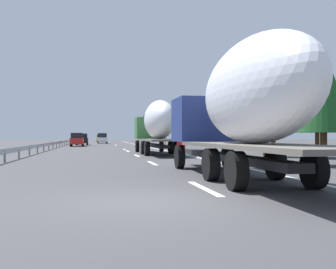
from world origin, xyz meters
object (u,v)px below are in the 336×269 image
(truck_lead, at_px, (157,124))
(truck_trailing, at_px, (242,103))
(car_red_compact, at_px, (77,140))
(road_sign, at_px, (165,128))
(car_yellow_coupe, at_px, (100,138))
(car_white_van, at_px, (102,138))
(car_black_suv, at_px, (82,139))

(truck_lead, height_order, truck_trailing, truck_trailing)
(truck_lead, relative_size, truck_trailing, 0.97)
(car_red_compact, height_order, road_sign, road_sign)
(car_yellow_coupe, bearing_deg, truck_lead, -176.65)
(car_yellow_coupe, bearing_deg, car_white_van, -179.25)
(truck_trailing, height_order, car_yellow_coupe, truck_trailing)
(car_white_van, height_order, road_sign, road_sign)
(car_red_compact, distance_m, road_sign, 15.37)
(car_white_van, xyz_separation_m, road_sign, (-33.78, -6.73, 1.35))
(car_white_van, relative_size, road_sign, 1.33)
(truck_lead, distance_m, car_white_van, 48.16)
(truck_trailing, xyz_separation_m, road_sign, (33.42, -3.10, -0.17))
(car_white_van, distance_m, car_red_compact, 22.94)
(road_sign, bearing_deg, truck_trailing, 174.70)
(truck_lead, bearing_deg, road_sign, -12.29)
(car_white_van, xyz_separation_m, car_yellow_coupe, (18.02, 0.23, -0.05))
(truck_trailing, xyz_separation_m, car_yellow_coupe, (85.22, 3.87, -1.57))
(truck_lead, relative_size, car_red_compact, 3.29)
(car_white_van, bearing_deg, car_black_suv, 166.77)
(car_white_van, relative_size, car_red_compact, 1.11)
(car_white_van, bearing_deg, truck_trailing, -176.90)
(car_yellow_coupe, relative_size, car_black_suv, 1.01)
(truck_lead, relative_size, car_black_suv, 3.08)
(car_black_suv, bearing_deg, truck_trailing, -172.45)
(car_yellow_coupe, height_order, car_red_compact, car_red_compact)
(truck_trailing, xyz_separation_m, car_black_suv, (52.86, 7.00, -1.58))
(truck_lead, height_order, car_yellow_coupe, truck_lead)
(truck_trailing, distance_m, car_yellow_coupe, 85.32)
(truck_trailing, xyz_separation_m, car_red_compact, (44.57, 7.39, -1.57))
(truck_lead, xyz_separation_m, road_sign, (14.23, -3.10, -0.02))
(car_white_van, bearing_deg, road_sign, -168.73)
(truck_trailing, xyz_separation_m, car_white_van, (67.20, 3.63, -1.52))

